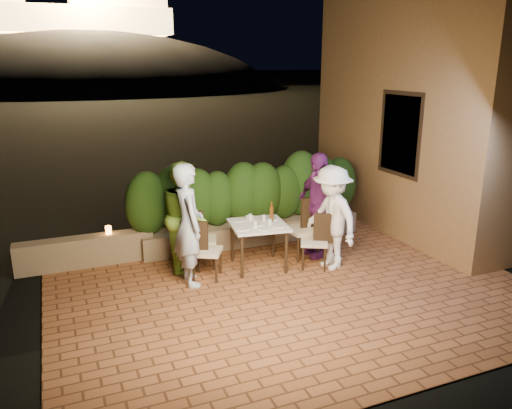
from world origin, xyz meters
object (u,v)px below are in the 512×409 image
dining_table (258,246)px  chair_right_back (302,228)px  chair_left_front (207,250)px  diner_blue (189,225)px  beer_bottle (271,212)px  diner_purple (318,205)px  chair_right_front (314,240)px  chair_left_back (203,239)px  diner_green (185,216)px  diner_white (331,218)px  bowl (250,218)px  parapet_lamp (108,230)px

dining_table → chair_right_back: bearing=8.0°
chair_left_front → diner_blue: bearing=-137.3°
beer_bottle → diner_purple: diner_purple is taller
diner_blue → diner_purple: 2.37m
chair_right_front → diner_purple: (0.31, 0.47, 0.45)m
chair_left_back → diner_green: diner_green is taller
chair_left_back → diner_white: 2.13m
dining_table → diner_green: 1.29m
bowl → chair_left_back: size_ratio=0.18×
bowl → parapet_lamp: (-2.21, 0.86, -0.20)m
chair_right_front → parapet_lamp: (-3.08, 1.51, 0.11)m
bowl → diner_purple: bearing=-8.6°
beer_bottle → bowl: (-0.27, 0.26, -0.15)m
diner_purple → bowl: bearing=-103.2°
dining_table → diner_purple: size_ratio=0.48×
beer_bottle → diner_purple: (0.91, 0.09, -0.01)m
dining_table → bowl: bowl is taller
dining_table → diner_purple: 1.28m
chair_left_front → dining_table: bearing=35.4°
diner_white → chair_left_back: bearing=-122.2°
chair_left_back → diner_green: bearing=-171.4°
diner_blue → diner_green: 0.61m
beer_bottle → diner_purple: bearing=5.4°
beer_bottle → diner_blue: bearing=-172.3°
diner_white → parapet_lamp: 3.71m
chair_left_front → parapet_lamp: (-1.33, 1.25, 0.11)m
dining_table → chair_left_front: (-0.90, -0.09, 0.09)m
diner_green → diner_purple: (2.26, -0.32, 0.02)m
chair_left_front → chair_left_back: 0.49m
bowl → chair_right_back: size_ratio=0.16×
chair_left_front → diner_green: 0.71m
diner_purple → chair_left_front: bearing=-88.8°
chair_left_front → chair_left_back: chair_left_back is taller
chair_left_back → chair_left_front: bearing=-79.8°
dining_table → diner_green: size_ratio=0.49×
bowl → chair_left_front: bearing=-156.0°
chair_left_front → parapet_lamp: 1.83m
chair_left_front → chair_left_back: (0.08, 0.48, 0.02)m
bowl → diner_blue: (-1.17, -0.46, 0.17)m
dining_table → diner_purple: bearing=5.8°
bowl → chair_left_back: chair_left_back is taller
diner_blue → diner_green: bearing=-8.4°
chair_left_back → chair_right_back: 1.72m
chair_right_back → parapet_lamp: chair_right_back is taller
diner_green → diner_purple: size_ratio=0.98×
chair_left_front → diner_blue: (-0.29, -0.07, 0.47)m
chair_right_front → chair_left_front: bearing=19.4°
chair_right_front → chair_left_back: bearing=4.0°
chair_left_front → diner_green: (-0.20, 0.53, 0.43)m
bowl → diner_green: size_ratio=0.09×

